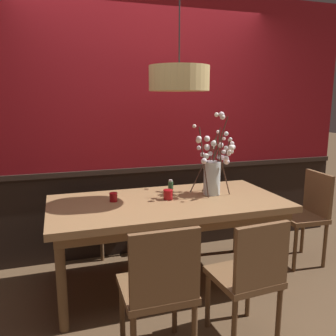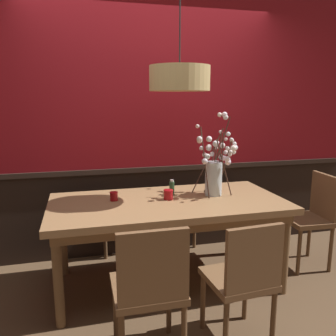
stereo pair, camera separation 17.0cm
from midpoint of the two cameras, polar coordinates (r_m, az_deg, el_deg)
ground_plane at (r=3.27m, az=-1.57°, el=-18.29°), size 24.00×24.00×0.00m
back_wall at (r=3.60m, az=-5.11°, el=6.62°), size 4.56×0.14×2.67m
dining_table at (r=2.99m, az=-1.64°, el=-6.89°), size 1.98×0.97×0.76m
chair_head_east_end at (r=3.69m, az=20.66°, el=-6.73°), size 0.41×0.42×0.91m
chair_near_side_left at (r=2.17m, az=-3.82°, el=-18.89°), size 0.43×0.43×0.92m
chair_near_side_right at (r=2.40m, az=11.20°, el=-16.77°), size 0.43×0.43×0.87m
chair_far_side_left at (r=3.82m, az=-10.22°, el=-5.25°), size 0.50×0.48×0.95m
chair_far_side_right at (r=3.93m, az=-1.58°, el=-5.22°), size 0.47×0.44×0.88m
vase_with_blossoms at (r=3.14m, az=5.91°, el=-0.14°), size 0.42×0.53×0.73m
candle_holder_nearer_center at (r=2.98m, az=-10.56°, el=-4.72°), size 0.07×0.07×0.08m
candle_holder_nearer_edge at (r=2.99m, az=-1.63°, el=-4.39°), size 0.08×0.08×0.09m
condiment_bottle at (r=3.14m, az=-1.13°, el=-3.23°), size 0.05×0.05×0.14m
pendant_lamp at (r=2.92m, az=0.11°, el=14.48°), size 0.50×0.50×0.99m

